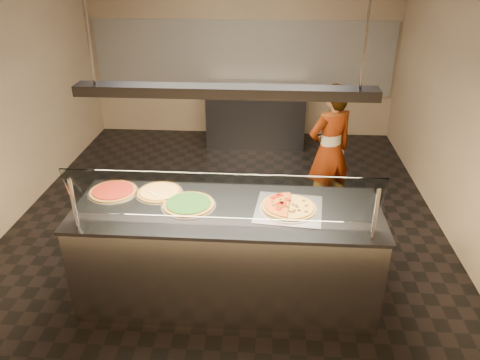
# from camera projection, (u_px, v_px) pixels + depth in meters

# --- Properties ---
(ground) EXTENTS (5.00, 6.00, 0.02)m
(ground) POSITION_uv_depth(u_px,v_px,m) (227.00, 222.00, 5.57)
(ground) COLOR black
(ground) RESTS_ON ground
(wall_back) EXTENTS (5.00, 0.02, 3.00)m
(wall_back) POSITION_uv_depth(u_px,v_px,m) (243.00, 45.00, 7.59)
(wall_back) COLOR tan
(wall_back) RESTS_ON ground
(wall_front) EXTENTS (5.00, 0.02, 3.00)m
(wall_front) POSITION_uv_depth(u_px,v_px,m) (163.00, 283.00, 2.21)
(wall_front) COLOR tan
(wall_front) RESTS_ON ground
(wall_right) EXTENTS (0.02, 6.00, 3.00)m
(wall_right) POSITION_uv_depth(u_px,v_px,m) (471.00, 104.00, 4.75)
(wall_right) COLOR tan
(wall_right) RESTS_ON ground
(tile_band) EXTENTS (4.90, 0.02, 1.20)m
(tile_band) POSITION_uv_depth(u_px,v_px,m) (243.00, 58.00, 7.65)
(tile_band) COLOR silver
(tile_band) RESTS_ON wall_back
(serving_counter) EXTENTS (2.63, 0.94, 0.93)m
(serving_counter) POSITION_uv_depth(u_px,v_px,m) (228.00, 253.00, 4.19)
(serving_counter) COLOR #B7B7BC
(serving_counter) RESTS_ON ground
(sneeze_guard) EXTENTS (2.39, 0.18, 0.54)m
(sneeze_guard) POSITION_uv_depth(u_px,v_px,m) (222.00, 197.00, 3.55)
(sneeze_guard) COLOR #B7B7BC
(sneeze_guard) RESTS_ON serving_counter
(perforated_tray) EXTENTS (0.61, 0.61, 0.01)m
(perforated_tray) POSITION_uv_depth(u_px,v_px,m) (288.00, 209.00, 3.97)
(perforated_tray) COLOR silver
(perforated_tray) RESTS_ON serving_counter
(half_pizza_pepperoni) EXTENTS (0.28, 0.48, 0.05)m
(half_pizza_pepperoni) POSITION_uv_depth(u_px,v_px,m) (276.00, 205.00, 3.96)
(half_pizza_pepperoni) COLOR brown
(half_pizza_pepperoni) RESTS_ON perforated_tray
(half_pizza_sausage) EXTENTS (0.28, 0.48, 0.04)m
(half_pizza_sausage) POSITION_uv_depth(u_px,v_px,m) (302.00, 207.00, 3.95)
(half_pizza_sausage) COLOR brown
(half_pizza_sausage) RESTS_ON perforated_tray
(pizza_spinach) EXTENTS (0.47, 0.47, 0.03)m
(pizza_spinach) POSITION_uv_depth(u_px,v_px,m) (189.00, 204.00, 4.02)
(pizza_spinach) COLOR silver
(pizza_spinach) RESTS_ON serving_counter
(pizza_cheese) EXTENTS (0.43, 0.43, 0.03)m
(pizza_cheese) POSITION_uv_depth(u_px,v_px,m) (160.00, 192.00, 4.22)
(pizza_cheese) COLOR silver
(pizza_cheese) RESTS_ON serving_counter
(pizza_tomato) EXTENTS (0.45, 0.45, 0.03)m
(pizza_tomato) POSITION_uv_depth(u_px,v_px,m) (113.00, 191.00, 4.24)
(pizza_tomato) COLOR silver
(pizza_tomato) RESTS_ON serving_counter
(pizza_spatula) EXTENTS (0.29, 0.17, 0.02)m
(pizza_spatula) POSITION_uv_depth(u_px,v_px,m) (160.00, 195.00, 4.14)
(pizza_spatula) COLOR #B7B7BC
(pizza_spatula) RESTS_ON pizza_spinach
(prep_table) EXTENTS (1.60, 0.74, 0.93)m
(prep_table) POSITION_uv_depth(u_px,v_px,m) (256.00, 115.00, 7.62)
(prep_table) COLOR #313136
(prep_table) RESTS_ON ground
(worker) EXTENTS (0.70, 0.62, 1.60)m
(worker) POSITION_uv_depth(u_px,v_px,m) (330.00, 151.00, 5.43)
(worker) COLOR #35313F
(worker) RESTS_ON ground
(heat_lamp_housing) EXTENTS (2.30, 0.18, 0.08)m
(heat_lamp_housing) POSITION_uv_depth(u_px,v_px,m) (225.00, 91.00, 3.53)
(heat_lamp_housing) COLOR #313136
(heat_lamp_housing) RESTS_ON ceiling
(lamp_rod_left) EXTENTS (0.02, 0.02, 1.01)m
(lamp_rod_left) POSITION_uv_depth(u_px,v_px,m) (85.00, 14.00, 3.35)
(lamp_rod_left) COLOR #B7B7BC
(lamp_rod_left) RESTS_ON ceiling
(lamp_rod_right) EXTENTS (0.02, 0.02, 1.01)m
(lamp_rod_right) POSITION_uv_depth(u_px,v_px,m) (368.00, 17.00, 3.22)
(lamp_rod_right) COLOR #B7B7BC
(lamp_rod_right) RESTS_ON ceiling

